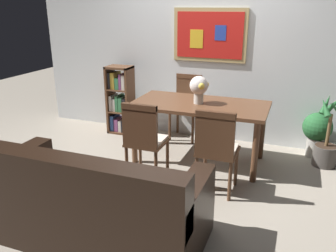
{
  "coord_description": "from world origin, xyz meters",
  "views": [
    {
      "loc": [
        1.2,
        -3.29,
        1.85
      ],
      "look_at": [
        -0.01,
        -0.09,
        0.65
      ],
      "focal_mm": 37.17,
      "sensor_mm": 36.0,
      "label": 1
    }
  ],
  "objects_px": {
    "dining_table": "(200,111)",
    "potted_palm": "(327,142)",
    "dining_chair_far_left": "(187,101)",
    "leather_couch": "(91,205)",
    "dining_chair_near_right": "(216,145)",
    "flower_vase": "(199,87)",
    "potted_ivy": "(317,131)",
    "dining_chair_near_left": "(144,136)",
    "bookshelf": "(120,102)"
  },
  "relations": [
    {
      "from": "bookshelf",
      "to": "dining_chair_near_right",
      "type": "bearing_deg",
      "value": -36.49
    },
    {
      "from": "leather_couch",
      "to": "potted_palm",
      "type": "height_order",
      "value": "potted_palm"
    },
    {
      "from": "dining_chair_near_right",
      "to": "leather_couch",
      "type": "distance_m",
      "value": 1.34
    },
    {
      "from": "potted_ivy",
      "to": "flower_vase",
      "type": "xyz_separation_m",
      "value": [
        -1.37,
        -0.65,
        0.59
      ]
    },
    {
      "from": "flower_vase",
      "to": "bookshelf",
      "type": "bearing_deg",
      "value": 156.87
    },
    {
      "from": "dining_table",
      "to": "dining_chair_near_left",
      "type": "distance_m",
      "value": 0.86
    },
    {
      "from": "bookshelf",
      "to": "flower_vase",
      "type": "relative_size",
      "value": 3.08
    },
    {
      "from": "dining_chair_near_right",
      "to": "leather_couch",
      "type": "height_order",
      "value": "dining_chair_near_right"
    },
    {
      "from": "dining_chair_near_left",
      "to": "flower_vase",
      "type": "bearing_deg",
      "value": 62.78
    },
    {
      "from": "potted_ivy",
      "to": "leather_couch",
      "type": "bearing_deg",
      "value": -125.74
    },
    {
      "from": "potted_ivy",
      "to": "dining_chair_near_left",
      "type": "bearing_deg",
      "value": -141.59
    },
    {
      "from": "potted_ivy",
      "to": "flower_vase",
      "type": "height_order",
      "value": "flower_vase"
    },
    {
      "from": "dining_table",
      "to": "flower_vase",
      "type": "height_order",
      "value": "flower_vase"
    },
    {
      "from": "dining_chair_far_left",
      "to": "leather_couch",
      "type": "height_order",
      "value": "dining_chair_far_left"
    },
    {
      "from": "dining_chair_near_left",
      "to": "dining_chair_near_right",
      "type": "bearing_deg",
      "value": 1.64
    },
    {
      "from": "dining_chair_near_right",
      "to": "bookshelf",
      "type": "bearing_deg",
      "value": 143.51
    },
    {
      "from": "leather_couch",
      "to": "potted_ivy",
      "type": "bearing_deg",
      "value": 54.26
    },
    {
      "from": "dining_table",
      "to": "dining_chair_near_left",
      "type": "xyz_separation_m",
      "value": [
        -0.39,
        -0.75,
        -0.1
      ]
    },
    {
      "from": "dining_chair_far_left",
      "to": "leather_couch",
      "type": "bearing_deg",
      "value": -89.97
    },
    {
      "from": "dining_chair_far_left",
      "to": "bookshelf",
      "type": "height_order",
      "value": "bookshelf"
    },
    {
      "from": "leather_couch",
      "to": "dining_chair_far_left",
      "type": "bearing_deg",
      "value": 90.03
    },
    {
      "from": "dining_table",
      "to": "potted_ivy",
      "type": "distance_m",
      "value": 1.53
    },
    {
      "from": "dining_table",
      "to": "dining_chair_near_right",
      "type": "relative_size",
      "value": 1.76
    },
    {
      "from": "dining_chair_near_left",
      "to": "dining_chair_near_right",
      "type": "height_order",
      "value": "same"
    },
    {
      "from": "dining_chair_near_left",
      "to": "bookshelf",
      "type": "bearing_deg",
      "value": 126.66
    },
    {
      "from": "dining_chair_near_right",
      "to": "potted_palm",
      "type": "distance_m",
      "value": 1.58
    },
    {
      "from": "bookshelf",
      "to": "potted_ivy",
      "type": "bearing_deg",
      "value": 1.43
    },
    {
      "from": "dining_table",
      "to": "dining_chair_far_left",
      "type": "relative_size",
      "value": 1.76
    },
    {
      "from": "leather_couch",
      "to": "potted_palm",
      "type": "relative_size",
      "value": 2.02
    },
    {
      "from": "leather_couch",
      "to": "flower_vase",
      "type": "xyz_separation_m",
      "value": [
        0.38,
        1.79,
        0.63
      ]
    },
    {
      "from": "dining_table",
      "to": "potted_palm",
      "type": "xyz_separation_m",
      "value": [
        1.47,
        0.39,
        -0.33
      ]
    },
    {
      "from": "dining_table",
      "to": "potted_palm",
      "type": "relative_size",
      "value": 1.79
    },
    {
      "from": "dining_table",
      "to": "leather_couch",
      "type": "relative_size",
      "value": 0.89
    },
    {
      "from": "dining_chair_near_right",
      "to": "leather_couch",
      "type": "relative_size",
      "value": 0.51
    },
    {
      "from": "leather_couch",
      "to": "bookshelf",
      "type": "relative_size",
      "value": 1.79
    },
    {
      "from": "potted_palm",
      "to": "potted_ivy",
      "type": "bearing_deg",
      "value": 113.65
    },
    {
      "from": "dining_table",
      "to": "dining_chair_far_left",
      "type": "height_order",
      "value": "dining_chair_far_left"
    },
    {
      "from": "dining_chair_far_left",
      "to": "bookshelf",
      "type": "distance_m",
      "value": 1.0
    },
    {
      "from": "potted_palm",
      "to": "dining_table",
      "type": "bearing_deg",
      "value": -165.3
    },
    {
      "from": "potted_ivy",
      "to": "flower_vase",
      "type": "distance_m",
      "value": 1.63
    },
    {
      "from": "dining_chair_near_right",
      "to": "bookshelf",
      "type": "height_order",
      "value": "bookshelf"
    },
    {
      "from": "dining_chair_near_right",
      "to": "potted_palm",
      "type": "relative_size",
      "value": 1.02
    },
    {
      "from": "leather_couch",
      "to": "dining_chair_near_left",
      "type": "bearing_deg",
      "value": 90.03
    },
    {
      "from": "dining_chair_near_right",
      "to": "flower_vase",
      "type": "relative_size",
      "value": 2.78
    },
    {
      "from": "dining_chair_far_left",
      "to": "bookshelf",
      "type": "bearing_deg",
      "value": -169.95
    },
    {
      "from": "dining_chair_near_left",
      "to": "bookshelf",
      "type": "relative_size",
      "value": 0.9
    },
    {
      "from": "dining_chair_far_left",
      "to": "flower_vase",
      "type": "relative_size",
      "value": 2.78
    },
    {
      "from": "dining_table",
      "to": "bookshelf",
      "type": "relative_size",
      "value": 1.59
    },
    {
      "from": "dining_chair_near_right",
      "to": "bookshelf",
      "type": "relative_size",
      "value": 0.9
    },
    {
      "from": "leather_couch",
      "to": "flower_vase",
      "type": "relative_size",
      "value": 5.5
    }
  ]
}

